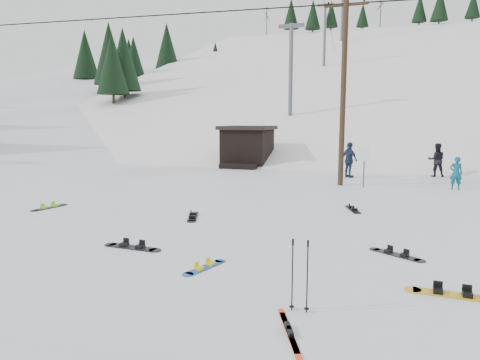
% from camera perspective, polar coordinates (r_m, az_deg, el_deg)
% --- Properties ---
extents(ground, '(200.00, 200.00, 0.00)m').
position_cam_1_polar(ground, '(8.71, -10.36, -13.32)').
color(ground, silver).
rests_on(ground, ground).
extents(ski_slope, '(60.00, 85.24, 65.97)m').
position_cam_1_polar(ski_slope, '(64.01, 14.77, -5.94)').
color(ski_slope, white).
rests_on(ski_slope, ground).
extents(ridge_left, '(47.54, 95.03, 58.38)m').
position_cam_1_polar(ridge_left, '(69.52, -16.85, -4.07)').
color(ridge_left, silver).
rests_on(ridge_left, ground).
extents(treeline_left, '(20.00, 64.00, 10.00)m').
position_cam_1_polar(treeline_left, '(60.58, -20.14, 4.56)').
color(treeline_left, black).
rests_on(treeline_left, ground).
extents(treeline_crest, '(50.00, 6.00, 10.00)m').
position_cam_1_polar(treeline_crest, '(93.20, 16.43, 5.76)').
color(treeline_crest, black).
rests_on(treeline_crest, ski_slope).
extents(utility_pole, '(2.00, 0.26, 9.00)m').
position_cam_1_polar(utility_pole, '(21.21, 13.62, 11.94)').
color(utility_pole, '#3A2819').
rests_on(utility_pole, ground).
extents(trail_sign, '(0.50, 0.09, 1.85)m').
position_cam_1_polar(trail_sign, '(20.74, 16.23, 2.52)').
color(trail_sign, '#595B60').
rests_on(trail_sign, ground).
extents(lift_hut, '(3.40, 4.10, 2.75)m').
position_cam_1_polar(lift_hut, '(29.47, 0.98, 4.55)').
color(lift_hut, black).
rests_on(lift_hut, ground).
extents(lift_tower_near, '(2.20, 0.36, 8.00)m').
position_cam_1_polar(lift_tower_near, '(38.20, 6.81, 15.05)').
color(lift_tower_near, '#595B60').
rests_on(lift_tower_near, ski_slope).
extents(lift_tower_mid, '(2.20, 0.36, 8.00)m').
position_cam_1_polar(lift_tower_mid, '(58.70, 11.24, 18.88)').
color(lift_tower_mid, '#595B60').
rests_on(lift_tower_mid, ski_slope).
extents(lift_tower_far, '(2.20, 0.36, 8.00)m').
position_cam_1_polar(lift_tower_far, '(79.47, 13.44, 20.69)').
color(lift_tower_far, '#595B60').
rests_on(lift_tower_far, ski_slope).
extents(hero_snowboard, '(0.56, 1.22, 0.09)m').
position_cam_1_polar(hero_snowboard, '(9.38, -4.73, -11.48)').
color(hero_snowboard, '#1B4EB0').
rests_on(hero_snowboard, ground).
extents(hero_skis, '(0.69, 1.47, 0.08)m').
position_cam_1_polar(hero_skis, '(6.81, 6.56, -19.36)').
color(hero_skis, red).
rests_on(hero_skis, ground).
extents(ski_poles, '(0.34, 0.09, 1.22)m').
position_cam_1_polar(ski_poles, '(7.25, 7.98, -12.41)').
color(ski_poles, black).
rests_on(ski_poles, ground).
extents(board_scatter_a, '(1.61, 0.36, 0.11)m').
position_cam_1_polar(board_scatter_a, '(11.05, -14.18, -8.63)').
color(board_scatter_a, black).
rests_on(board_scatter_a, ground).
extents(board_scatter_b, '(0.72, 1.45, 0.11)m').
position_cam_1_polar(board_scatter_b, '(14.06, -6.29, -4.86)').
color(board_scatter_b, black).
rests_on(board_scatter_b, ground).
extents(board_scatter_c, '(0.50, 1.46, 0.10)m').
position_cam_1_polar(board_scatter_c, '(16.89, -24.08, -3.34)').
color(board_scatter_c, black).
rests_on(board_scatter_c, ground).
extents(board_scatter_d, '(1.24, 0.84, 0.10)m').
position_cam_1_polar(board_scatter_d, '(10.82, 20.12, -9.28)').
color(board_scatter_d, black).
rests_on(board_scatter_d, ground).
extents(board_scatter_e, '(1.63, 0.35, 0.11)m').
position_cam_1_polar(board_scatter_e, '(8.86, 26.46, -13.46)').
color(board_scatter_e, gold).
rests_on(board_scatter_e, ground).
extents(board_scatter_f, '(0.64, 1.37, 0.10)m').
position_cam_1_polar(board_scatter_f, '(15.63, 14.81, -3.77)').
color(board_scatter_f, black).
rests_on(board_scatter_f, ground).
extents(skier_teal, '(0.57, 0.39, 1.50)m').
position_cam_1_polar(skier_teal, '(21.77, 26.85, 0.83)').
color(skier_teal, '#0B5270').
rests_on(skier_teal, ground).
extents(skier_dark, '(0.97, 0.78, 1.87)m').
position_cam_1_polar(skier_dark, '(26.20, 24.72, 2.44)').
color(skier_dark, black).
rests_on(skier_dark, ground).
extents(skier_navy, '(1.16, 1.13, 1.95)m').
position_cam_1_polar(skier_navy, '(24.20, 14.38, 2.61)').
color(skier_navy, '#1B2A45').
rests_on(skier_navy, ground).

